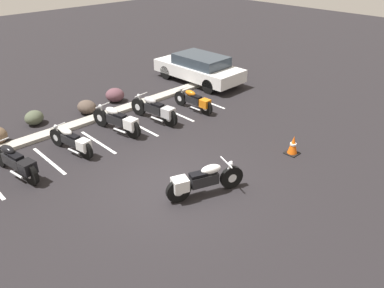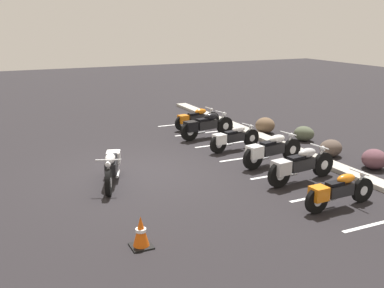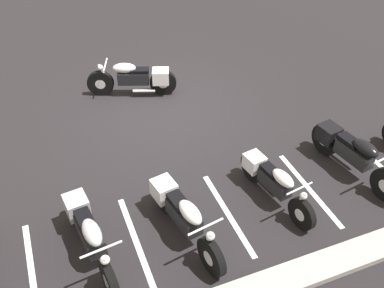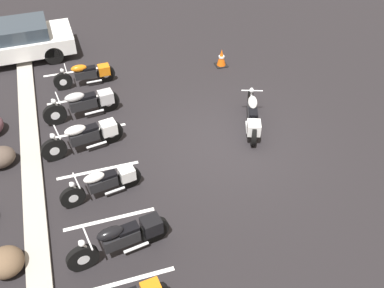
% 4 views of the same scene
% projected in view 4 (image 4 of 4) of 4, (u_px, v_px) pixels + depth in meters
% --- Properties ---
extents(ground, '(60.00, 60.00, 0.00)m').
position_uv_depth(ground, '(228.00, 141.00, 12.44)').
color(ground, black).
extents(motorcycle_white_featured, '(2.08, 0.98, 0.86)m').
position_uv_depth(motorcycle_white_featured, '(252.00, 116.00, 12.58)').
color(motorcycle_white_featured, black).
rests_on(motorcycle_white_featured, ground).
extents(parked_bike_1, '(0.74, 2.23, 0.88)m').
position_uv_depth(parked_bike_1, '(124.00, 237.00, 9.32)').
color(parked_bike_1, black).
rests_on(parked_bike_1, ground).
extents(parked_bike_2, '(0.67, 1.98, 0.78)m').
position_uv_depth(parked_bike_2, '(105.00, 182.00, 10.63)').
color(parked_bike_2, black).
rests_on(parked_bike_2, ground).
extents(parked_bike_3, '(0.75, 2.21, 0.88)m').
position_uv_depth(parked_bike_3, '(87.00, 136.00, 11.89)').
color(parked_bike_3, black).
rests_on(parked_bike_3, ground).
extents(parked_bike_4, '(0.68, 2.24, 0.88)m').
position_uv_depth(parked_bike_4, '(85.00, 103.00, 13.02)').
color(parked_bike_4, black).
rests_on(parked_bike_4, ground).
extents(parked_bike_5, '(0.55, 1.97, 0.77)m').
position_uv_depth(parked_bike_5, '(87.00, 74.00, 14.38)').
color(parked_bike_5, black).
rests_on(parked_bike_5, ground).
extents(car_white, '(1.91, 4.35, 1.29)m').
position_uv_depth(car_white, '(10.00, 41.00, 15.50)').
color(car_white, black).
rests_on(car_white, ground).
extents(concrete_curb, '(18.00, 0.50, 0.12)m').
position_uv_depth(concrete_curb, '(33.00, 181.00, 11.18)').
color(concrete_curb, '#A8A399').
rests_on(concrete_curb, ground).
extents(landscape_rock_2, '(0.85, 0.92, 0.53)m').
position_uv_depth(landscape_rock_2, '(0.00, 157.00, 11.53)').
color(landscape_rock_2, '#50433A').
rests_on(landscape_rock_2, ground).
extents(landscape_rock_3, '(0.93, 0.95, 0.59)m').
position_uv_depth(landscape_rock_3, '(6.00, 262.00, 9.07)').
color(landscape_rock_3, brown).
rests_on(landscape_rock_3, ground).
extents(traffic_cone, '(0.40, 0.40, 0.62)m').
position_uv_depth(traffic_cone, '(221.00, 58.00, 15.40)').
color(traffic_cone, black).
rests_on(traffic_cone, ground).
extents(stall_line_1, '(0.10, 2.10, 0.00)m').
position_uv_depth(stall_line_1, '(124.00, 282.00, 9.05)').
color(stall_line_1, white).
rests_on(stall_line_1, ground).
extents(stall_line_2, '(0.10, 2.10, 0.00)m').
position_uv_depth(stall_line_2, '(110.00, 219.00, 10.30)').
color(stall_line_2, white).
rests_on(stall_line_2, ground).
extents(stall_line_3, '(0.10, 2.10, 0.00)m').
position_uv_depth(stall_line_3, '(98.00, 170.00, 11.54)').
color(stall_line_3, white).
rests_on(stall_line_3, ground).
extents(stall_line_4, '(0.10, 2.10, 0.00)m').
position_uv_depth(stall_line_4, '(89.00, 131.00, 12.79)').
color(stall_line_4, white).
rests_on(stall_line_4, ground).
extents(stall_line_5, '(0.10, 2.10, 0.00)m').
position_uv_depth(stall_line_5, '(81.00, 99.00, 14.03)').
color(stall_line_5, white).
rests_on(stall_line_5, ground).
extents(stall_line_6, '(0.10, 2.10, 0.00)m').
position_uv_depth(stall_line_6, '(75.00, 71.00, 15.28)').
color(stall_line_6, white).
rests_on(stall_line_6, ground).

